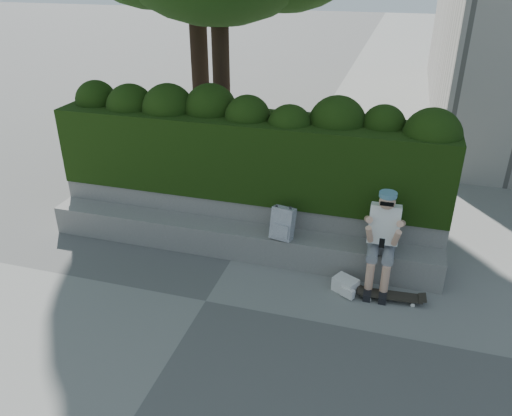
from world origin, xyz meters
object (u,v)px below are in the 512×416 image
(skateboard, at_px, (391,296))
(backpack_plaid, at_px, (283,223))
(person, at_px, (383,236))
(backpack_ground, at_px, (345,285))

(skateboard, distance_m, backpack_plaid, 1.76)
(person, bearing_deg, backpack_ground, -140.97)
(backpack_ground, bearing_deg, person, 67.05)
(backpack_plaid, xyz_separation_m, backpack_ground, (0.99, -0.41, -0.58))
(person, height_order, backpack_plaid, person)
(skateboard, distance_m, backpack_ground, 0.61)
(skateboard, relative_size, backpack_ground, 2.59)
(skateboard, bearing_deg, person, 116.02)
(backpack_ground, bearing_deg, backpack_plaid, -174.42)
(person, relative_size, backpack_ground, 4.44)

